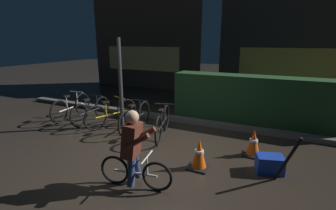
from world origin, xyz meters
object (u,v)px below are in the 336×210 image
(parked_bike_leftmost, at_px, (71,107))
(parked_bike_left_mid, at_px, (91,110))
(traffic_cone_near, at_px, (199,154))
(traffic_cone_far, at_px, (253,143))
(blue_crate, at_px, (270,164))
(cyclist, at_px, (134,149))
(parked_bike_center_right, at_px, (135,117))
(street_post, at_px, (120,83))
(parked_bike_right_mid, at_px, (163,123))
(parked_bike_center_left, at_px, (112,114))
(closed_umbrella, at_px, (288,159))

(parked_bike_leftmost, distance_m, parked_bike_left_mid, 0.74)
(traffic_cone_near, xyz_separation_m, traffic_cone_far, (0.81, 0.95, -0.01))
(blue_crate, height_order, cyclist, cyclist)
(parked_bike_center_right, xyz_separation_m, traffic_cone_far, (2.89, -0.22, -0.07))
(street_post, distance_m, blue_crate, 3.98)
(parked_bike_leftmost, distance_m, cyclist, 4.20)
(street_post, relative_size, cyclist, 1.85)
(parked_bike_right_mid, distance_m, traffic_cone_near, 1.66)
(blue_crate, bearing_deg, parked_bike_center_right, 166.67)
(street_post, distance_m, parked_bike_left_mid, 1.28)
(parked_bike_right_mid, bearing_deg, parked_bike_center_left, 70.25)
(cyclist, relative_size, closed_umbrella, 1.47)
(blue_crate, height_order, closed_umbrella, closed_umbrella)
(parked_bike_leftmost, distance_m, closed_umbrella, 5.81)
(parked_bike_left_mid, xyz_separation_m, closed_umbrella, (4.98, -1.05, 0.08))
(traffic_cone_near, bearing_deg, street_post, 153.36)
(street_post, relative_size, traffic_cone_near, 4.14)
(parked_bike_center_left, height_order, traffic_cone_far, parked_bike_center_left)
(street_post, relative_size, parked_bike_center_left, 1.48)
(parked_bike_leftmost, xyz_separation_m, traffic_cone_near, (4.31, -1.20, -0.08))
(parked_bike_center_left, bearing_deg, street_post, -43.56)
(parked_bike_center_right, xyz_separation_m, cyclist, (1.36, -2.14, 0.29))
(parked_bike_center_left, height_order, parked_bike_right_mid, same)
(parked_bike_center_left, xyz_separation_m, closed_umbrella, (4.23, -1.02, 0.07))
(parked_bike_center_right, height_order, blue_crate, parked_bike_center_right)
(parked_bike_right_mid, bearing_deg, parked_bike_leftmost, 71.68)
(traffic_cone_far, bearing_deg, parked_bike_leftmost, 177.24)
(blue_crate, bearing_deg, street_post, 166.48)
(blue_crate, distance_m, cyclist, 2.37)
(parked_bike_center_right, xyz_separation_m, closed_umbrella, (3.49, -1.02, 0.07))
(parked_bike_leftmost, xyz_separation_m, traffic_cone_far, (5.12, -0.25, -0.08))
(parked_bike_center_right, bearing_deg, parked_bike_left_mid, 84.76)
(closed_umbrella, bearing_deg, street_post, 175.49)
(street_post, distance_m, traffic_cone_far, 3.53)
(traffic_cone_near, height_order, blue_crate, traffic_cone_near)
(parked_bike_center_left, bearing_deg, traffic_cone_far, -74.94)
(parked_bike_left_mid, height_order, cyclist, cyclist)
(parked_bike_center_right, relative_size, cyclist, 1.28)
(traffic_cone_near, bearing_deg, cyclist, -126.75)
(parked_bike_left_mid, xyz_separation_m, traffic_cone_far, (4.38, -0.25, -0.07))
(parked_bike_left_mid, distance_m, parked_bike_right_mid, 2.31)
(traffic_cone_far, bearing_deg, blue_crate, -58.11)
(parked_bike_left_mid, relative_size, cyclist, 1.26)
(street_post, distance_m, traffic_cone_near, 3.03)
(traffic_cone_far, relative_size, cyclist, 0.44)
(parked_bike_right_mid, bearing_deg, street_post, 64.20)
(parked_bike_left_mid, relative_size, traffic_cone_far, 2.88)
(parked_bike_leftmost, distance_m, traffic_cone_near, 4.47)
(parked_bike_center_left, relative_size, parked_bike_right_mid, 0.99)
(parked_bike_left_mid, relative_size, closed_umbrella, 1.85)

